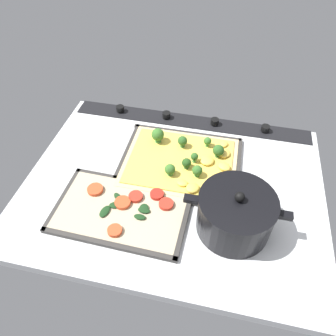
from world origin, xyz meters
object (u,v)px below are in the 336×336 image
at_px(baking_tray_back, 122,211).
at_px(veggie_pizza_back, 123,209).
at_px(broccoli_pizza, 183,160).
at_px(cooking_pot, 235,214).
at_px(baking_tray_front, 180,164).

distance_m(baking_tray_back, veggie_pizza_back, 0.01).
height_order(broccoli_pizza, cooking_pot, cooking_pot).
bearing_deg(veggie_pizza_back, broccoli_pizza, -121.23).
height_order(baking_tray_back, cooking_pot, cooking_pot).
xyz_separation_m(veggie_pizza_back, cooking_pot, (-0.29, -0.01, 0.04)).
bearing_deg(broccoli_pizza, baking_tray_back, 58.61).
xyz_separation_m(baking_tray_front, baking_tray_back, (0.12, 0.21, 0.00)).
distance_m(baking_tray_front, cooking_pot, 0.26).
bearing_deg(cooking_pot, baking_tray_back, 3.46).
relative_size(broccoli_pizza, cooking_pot, 1.30).
bearing_deg(veggie_pizza_back, cooking_pot, -177.18).
bearing_deg(baking_tray_front, baking_tray_back, 59.98).
height_order(broccoli_pizza, baking_tray_back, broccoli_pizza).
height_order(baking_tray_front, baking_tray_back, same).
bearing_deg(veggie_pizza_back, baking_tray_front, -119.83).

